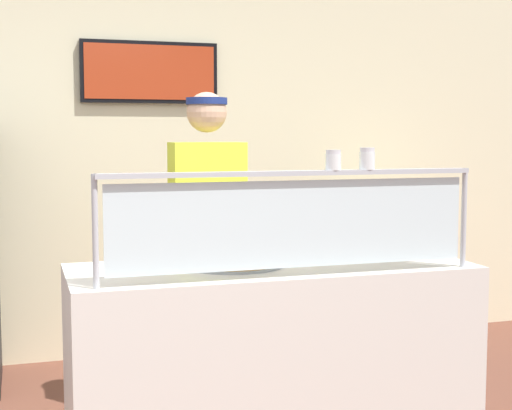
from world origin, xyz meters
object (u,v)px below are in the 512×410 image
Objects in this scene: pizza_tray at (232,262)px; parmesan_shaker at (333,161)px; pizza_server at (239,257)px; pepper_flake_shaker at (367,160)px; worker_figure at (209,236)px; pizza_box_stack at (393,212)px.

parmesan_shaker reaches higher than pizza_tray.
pizza_server is (0.03, -0.02, 0.02)m from pizza_tray.
parmesan_shaker is 0.91× the size of pepper_flake_shaker.
pizza_tray is 5.61× the size of parmesan_shaker.
parmesan_shaker is at bearing -71.27° from worker_figure.
parmesan_shaker is 1.05m from worker_figure.
pizza_box_stack is at bearing 58.88° from pepper_flake_shaker.
parmesan_shaker is 0.17× the size of pizza_box_stack.
pizza_box_stack is (1.10, 1.83, -0.44)m from pepper_flake_shaker.
pepper_flake_shaker is at bearing -34.67° from pizza_tray.
pepper_flake_shaker is (0.50, -0.34, 0.47)m from pizza_tray.
pizza_box_stack is at bearing 30.22° from worker_figure.
worker_figure reaches higher than parmesan_shaker.
pepper_flake_shaker is 0.05× the size of worker_figure.
pizza_box_stack is at bearing 55.44° from parmesan_shaker.
parmesan_shaker is 0.05× the size of worker_figure.
pizza_tray is 5.11× the size of pepper_flake_shaker.
pizza_server is at bearing -136.28° from pizza_box_stack.
worker_figure is (-0.47, 0.91, -0.43)m from pepper_flake_shaker.
pizza_box_stack is (1.57, 1.50, 0.01)m from pizza_server.
pizza_tray is 0.67m from parmesan_shaker.
worker_figure reaches higher than pizza_tray.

